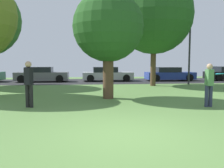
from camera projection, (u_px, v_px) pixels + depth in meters
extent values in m
plane|color=#5B8442|center=(129.00, 135.00, 5.59)|extent=(44.00, 44.00, 0.00)
cube|color=#28282B|center=(98.00, 81.00, 21.43)|extent=(44.00, 6.40, 0.01)
cylinder|color=brown|center=(108.00, 73.00, 11.15)|extent=(0.51, 0.51, 2.46)
sphere|color=#23511E|center=(108.00, 26.00, 10.95)|extent=(3.31, 3.31, 3.31)
cylinder|color=brown|center=(153.00, 64.00, 17.20)|extent=(0.39, 0.39, 3.24)
sphere|color=#23511E|center=(154.00, 15.00, 16.88)|extent=(5.56, 5.56, 5.56)
cylinder|color=#2D334C|center=(211.00, 96.00, 9.09)|extent=(0.14, 0.14, 0.83)
cylinder|color=#2D334C|center=(207.00, 96.00, 9.08)|extent=(0.14, 0.14, 0.83)
cube|color=#51894C|center=(209.00, 77.00, 9.01)|extent=(0.24, 0.33, 0.62)
sphere|color=tan|center=(210.00, 66.00, 8.98)|extent=(0.22, 0.22, 0.22)
cylinder|color=black|center=(27.00, 96.00, 8.97)|extent=(0.14, 0.14, 0.87)
cylinder|color=black|center=(31.00, 96.00, 8.95)|extent=(0.14, 0.14, 0.87)
cube|color=black|center=(29.00, 76.00, 8.89)|extent=(0.29, 0.37, 0.65)
sphere|color=tan|center=(28.00, 64.00, 8.85)|extent=(0.24, 0.24, 0.24)
cylinder|color=#2DB2E0|center=(220.00, 74.00, 8.23)|extent=(0.28, 0.28, 0.06)
cube|color=slate|center=(42.00, 76.00, 20.82)|extent=(4.56, 1.76, 0.70)
cube|color=black|center=(40.00, 70.00, 20.74)|extent=(2.19, 1.54, 0.46)
cylinder|color=black|center=(62.00, 77.00, 21.88)|extent=(0.64, 0.22, 0.64)
cylinder|color=black|center=(60.00, 79.00, 20.14)|extent=(0.64, 0.22, 0.64)
cylinder|color=black|center=(26.00, 78.00, 21.54)|extent=(0.64, 0.22, 0.64)
cylinder|color=black|center=(21.00, 79.00, 19.80)|extent=(0.64, 0.22, 0.64)
cube|color=#B7B7BC|center=(108.00, 76.00, 21.65)|extent=(4.56, 1.89, 0.67)
cube|color=black|center=(105.00, 70.00, 21.58)|extent=(2.19, 1.67, 0.47)
cylinder|color=black|center=(123.00, 77.00, 22.78)|extent=(0.64, 0.22, 0.64)
cylinder|color=black|center=(126.00, 78.00, 20.90)|extent=(0.64, 0.22, 0.64)
cylinder|color=black|center=(90.00, 77.00, 22.43)|extent=(0.64, 0.22, 0.64)
cylinder|color=black|center=(90.00, 78.00, 20.56)|extent=(0.64, 0.22, 0.64)
cube|color=#233893|center=(170.00, 76.00, 22.05)|extent=(4.47, 1.79, 0.66)
cube|color=black|center=(168.00, 70.00, 21.97)|extent=(2.14, 1.58, 0.46)
cylinder|color=black|center=(182.00, 77.00, 23.12)|extent=(0.64, 0.22, 0.64)
cylinder|color=black|center=(190.00, 78.00, 21.34)|extent=(0.64, 0.22, 0.64)
cylinder|color=black|center=(151.00, 77.00, 22.78)|extent=(0.64, 0.22, 0.64)
cylinder|color=black|center=(156.00, 78.00, 21.01)|extent=(0.64, 0.22, 0.64)
cylinder|color=black|center=(209.00, 76.00, 23.39)|extent=(0.64, 0.22, 0.64)
cylinder|color=black|center=(219.00, 78.00, 21.54)|extent=(0.64, 0.22, 0.64)
cylinder|color=#2D2D33|center=(189.00, 55.00, 18.20)|extent=(0.14, 0.14, 4.50)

